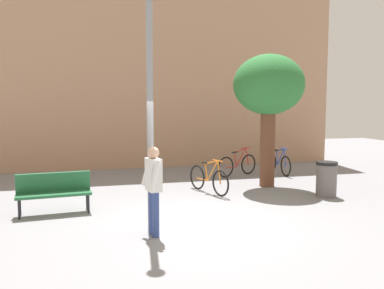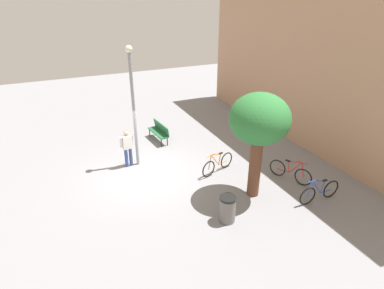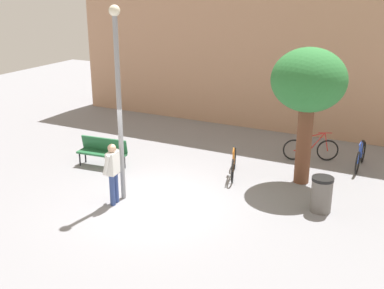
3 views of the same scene
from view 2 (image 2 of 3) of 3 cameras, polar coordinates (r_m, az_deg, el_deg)
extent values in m
plane|color=gray|center=(13.71, -7.78, -4.95)|extent=(36.00, 36.00, 0.00)
cube|color=tan|center=(16.62, 21.59, 13.24)|extent=(15.96, 2.00, 7.65)
cylinder|color=gray|center=(13.43, -10.24, 5.61)|extent=(0.13, 0.13, 4.82)
sphere|color=#F2EACC|center=(12.79, -11.16, 16.29)|extent=(0.28, 0.28, 0.28)
cylinder|color=#334784|center=(14.13, -11.56, -2.30)|extent=(0.14, 0.14, 0.85)
cylinder|color=#334784|center=(14.19, -10.81, -2.10)|extent=(0.14, 0.14, 0.85)
cube|color=white|center=(13.84, -11.44, 0.45)|extent=(0.27, 0.43, 0.60)
sphere|color=tan|center=(13.67, -11.59, 2.00)|extent=(0.22, 0.22, 0.22)
cylinder|color=white|center=(13.79, -12.48, 0.39)|extent=(0.24, 0.12, 0.55)
cylinder|color=white|center=(13.95, -10.58, 0.87)|extent=(0.24, 0.12, 0.55)
cube|color=#236038|center=(16.28, -6.05, 2.12)|extent=(1.64, 0.60, 0.06)
cube|color=#236038|center=(16.25, -5.48, 3.06)|extent=(1.60, 0.28, 0.44)
cylinder|color=black|center=(15.72, -5.44, 0.29)|extent=(0.05, 0.05, 0.42)
cylinder|color=black|center=(16.93, -7.52, 2.11)|extent=(0.05, 0.05, 0.42)
cylinder|color=black|center=(15.84, -4.40, 0.54)|extent=(0.05, 0.05, 0.42)
cylinder|color=black|center=(17.04, -6.53, 2.33)|extent=(0.05, 0.05, 0.42)
cylinder|color=brown|center=(11.88, 11.09, -3.99)|extent=(0.44, 0.44, 2.31)
ellipsoid|color=#2D7536|center=(11.08, 11.91, 4.50)|extent=(2.09, 2.09, 1.78)
torus|color=black|center=(13.33, 19.09, -5.49)|extent=(0.67, 0.33, 0.71)
torus|color=black|center=(13.69, 14.92, -4.00)|extent=(0.67, 0.33, 0.71)
cylinder|color=red|center=(13.30, 17.84, -3.94)|extent=(0.47, 0.24, 0.64)
cylinder|color=red|center=(13.20, 17.78, -2.98)|extent=(0.54, 0.27, 0.18)
cylinder|color=red|center=(13.43, 16.71, -3.83)|extent=(0.14, 0.09, 0.48)
cylinder|color=red|center=(13.61, 15.83, -4.43)|extent=(0.47, 0.24, 0.04)
cylinder|color=red|center=(13.21, 19.01, -4.34)|extent=(0.17, 0.10, 0.63)
cube|color=black|center=(13.32, 16.66, -2.77)|extent=(0.22, 0.15, 0.04)
cylinder|color=red|center=(13.08, 18.94, -3.08)|extent=(0.41, 0.21, 0.03)
torus|color=black|center=(13.15, 2.96, -4.37)|extent=(0.28, 0.69, 0.71)
torus|color=black|center=(13.87, 6.12, -2.78)|extent=(0.28, 0.69, 0.71)
cylinder|color=orange|center=(13.25, 4.09, -2.75)|extent=(0.20, 0.48, 0.64)
cylinder|color=orange|center=(13.17, 4.27, -1.78)|extent=(0.22, 0.56, 0.18)
cylinder|color=orange|center=(13.47, 4.91, -2.63)|extent=(0.08, 0.14, 0.48)
cylinder|color=orange|center=(13.72, 5.43, -3.21)|extent=(0.20, 0.48, 0.04)
cylinder|color=orange|center=(13.05, 3.19, -3.19)|extent=(0.09, 0.17, 0.63)
cube|color=black|center=(13.38, 5.09, -1.56)|extent=(0.14, 0.22, 0.04)
cylinder|color=orange|center=(12.95, 3.42, -1.89)|extent=(0.17, 0.43, 0.03)
torus|color=black|center=(12.24, 19.79, -8.62)|extent=(0.05, 0.71, 0.71)
torus|color=black|center=(12.95, 23.38, -7.26)|extent=(0.05, 0.71, 0.71)
cylinder|color=blue|center=(12.32, 21.24, -7.05)|extent=(0.04, 0.50, 0.64)
cylinder|color=blue|center=(12.23, 21.58, -6.06)|extent=(0.04, 0.58, 0.18)
cylinder|color=blue|center=(12.55, 22.12, -7.00)|extent=(0.04, 0.14, 0.48)
cylinder|color=blue|center=(12.80, 22.58, -7.65)|extent=(0.04, 0.50, 0.04)
cylinder|color=blue|center=(12.13, 20.22, -7.42)|extent=(0.04, 0.17, 0.63)
cube|color=black|center=(12.45, 22.49, -5.91)|extent=(0.08, 0.20, 0.04)
cylinder|color=blue|center=(12.01, 20.67, -6.10)|extent=(0.03, 0.44, 0.03)
cylinder|color=#66605B|center=(10.84, 6.30, -11.46)|extent=(0.53, 0.53, 0.85)
cylinder|color=black|center=(10.57, 6.42, -9.45)|extent=(0.56, 0.56, 0.08)
camera|label=1|loc=(14.92, -40.87, 1.54)|focal=37.24mm
camera|label=3|loc=(8.74, -75.47, -2.58)|focal=45.45mm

